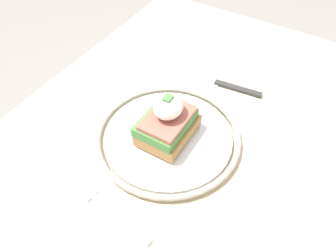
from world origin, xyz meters
TOP-DOWN VIEW (x-y plane):
  - dining_table at (0.00, 0.00)m, footprint 0.84×0.67m
  - plate at (-0.03, 0.05)m, footprint 0.25×0.25m
  - sandwich at (-0.03, 0.05)m, footprint 0.12×0.09m
  - fork at (-0.18, 0.06)m, footprint 0.04×0.15m
  - knife at (0.15, 0.04)m, footprint 0.04×0.20m

SIDE VIEW (x-z plane):
  - dining_table at x=0.00m, z-range 0.22..0.94m
  - fork at x=-0.18m, z-range 0.72..0.73m
  - knife at x=0.15m, z-range 0.72..0.73m
  - plate at x=-0.03m, z-range 0.72..0.74m
  - sandwich at x=-0.03m, z-range 0.72..0.81m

